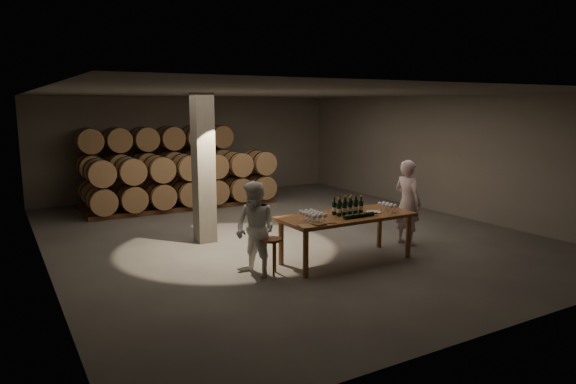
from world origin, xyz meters
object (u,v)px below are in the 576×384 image
tasting_table (347,220)px  stool (271,245)px  notebook_near (319,224)px  bottle_cluster (348,208)px  plate (374,212)px  person_woman (255,229)px  person_man (407,202)px

tasting_table → stool: tasting_table is taller
notebook_near → stool: notebook_near is taller
bottle_cluster → notebook_near: bearing=-153.8°
tasting_table → bottle_cluster: bearing=41.7°
plate → notebook_near: 1.53m
tasting_table → person_woman: person_woman is taller
bottle_cluster → plate: size_ratio=2.04×
plate → person_man: size_ratio=0.16×
notebook_near → person_woman: 1.10m
tasting_table → person_woman: 1.88m
stool → plate: bearing=-3.2°
stool → bottle_cluster: bearing=0.7°
notebook_near → stool: bearing=135.0°
plate → notebook_near: size_ratio=1.30×
bottle_cluster → person_man: person_man is taller
plate → stool: plate is taller
bottle_cluster → stool: (-1.67, -0.02, -0.49)m
stool → person_woman: person_woman is taller
plate → stool: bearing=176.8°
notebook_near → bottle_cluster: bearing=14.6°
stool → person_woman: 0.41m
bottle_cluster → notebook_near: bottle_cluster is taller
bottle_cluster → person_woman: (-1.94, 0.04, -0.19)m
notebook_near → tasting_table: bearing=13.2°
tasting_table → bottle_cluster: size_ratio=4.28×
notebook_near → person_woman: person_woman is taller
plate → person_woman: person_woman is taller
person_woman → person_man: bearing=73.6°
stool → person_woman: size_ratio=0.39×
tasting_table → bottle_cluster: 0.24m
notebook_near → person_woman: (-0.96, 0.52, -0.08)m
tasting_table → stool: 1.63m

